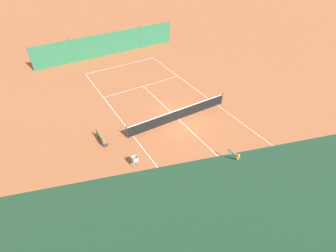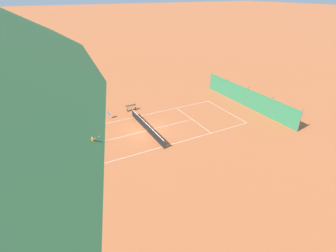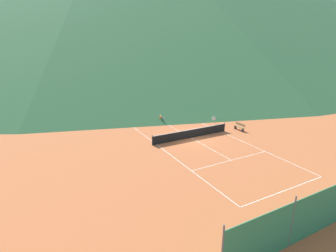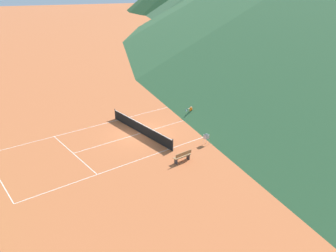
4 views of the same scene
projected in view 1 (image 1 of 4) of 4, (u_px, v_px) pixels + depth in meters
ground_plane at (178, 119)px, 21.53m from camera, size 600.00×600.00×0.00m
court_line_markings at (178, 119)px, 21.53m from camera, size 8.25×23.85×0.01m
tennis_net at (179, 114)px, 21.22m from camera, size 9.18×0.08×1.06m
windscreen_fence_near at (108, 44)px, 31.17m from camera, size 17.28×0.08×2.90m
player_far_service at (251, 195)px, 14.66m from camera, size 0.42×1.04×1.24m
player_near_baseline at (289, 180)px, 15.56m from camera, size 0.40×1.06×1.23m
player_far_baseline at (237, 159)px, 17.04m from camera, size 0.37×0.97×1.09m
tennis_ball_mid_court at (298, 206)px, 14.91m from camera, size 0.07×0.07×0.07m
tennis_ball_alley_right at (198, 89)px, 25.31m from camera, size 0.07×0.07×0.07m
ball_hopper at (135, 159)px, 16.98m from camera, size 0.36×0.36×0.89m
courtside_bench at (101, 138)px, 19.01m from camera, size 0.36×1.50×0.84m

